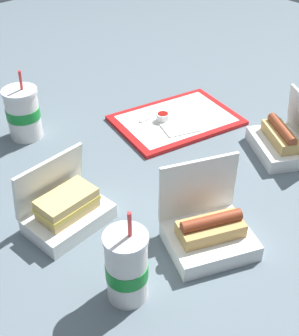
% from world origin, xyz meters
% --- Properties ---
extents(ground_plane, '(3.20, 3.20, 0.00)m').
position_xyz_m(ground_plane, '(0.00, 0.00, 0.00)').
color(ground_plane, slate).
extents(food_tray, '(0.41, 0.33, 0.01)m').
position_xyz_m(food_tray, '(0.27, 0.13, 0.01)').
color(food_tray, red).
rests_on(food_tray, ground_plane).
extents(ketchup_cup, '(0.04, 0.04, 0.02)m').
position_xyz_m(ketchup_cup, '(0.23, 0.15, 0.03)').
color(ketchup_cup, white).
rests_on(ketchup_cup, food_tray).
extents(napkin_stack, '(0.13, 0.13, 0.00)m').
position_xyz_m(napkin_stack, '(0.24, 0.09, 0.02)').
color(napkin_stack, white).
rests_on(napkin_stack, food_tray).
extents(plastic_fork, '(0.11, 0.01, 0.00)m').
position_xyz_m(plastic_fork, '(0.23, 0.18, 0.02)').
color(plastic_fork, white).
rests_on(plastic_fork, food_tray).
extents(clamshell_hotdog_right, '(0.23, 0.21, 0.19)m').
position_xyz_m(clamshell_hotdog_right, '(-0.05, -0.30, 0.04)').
color(clamshell_hotdog_right, white).
rests_on(clamshell_hotdog_right, ground_plane).
extents(clamshell_sandwich_left, '(0.20, 0.15, 0.16)m').
position_xyz_m(clamshell_sandwich_left, '(-0.24, -0.03, 0.04)').
color(clamshell_sandwich_left, white).
rests_on(clamshell_sandwich_left, ground_plane).
extents(clamshell_hotdog_back, '(0.21, 0.23, 0.17)m').
position_xyz_m(clamshell_hotdog_back, '(0.37, -0.19, 0.04)').
color(clamshell_hotdog_back, white).
rests_on(clamshell_hotdog_back, ground_plane).
extents(soda_cup_right, '(0.09, 0.09, 0.22)m').
position_xyz_m(soda_cup_right, '(-0.27, -0.28, 0.08)').
color(soda_cup_right, white).
rests_on(soda_cup_right, ground_plane).
extents(soda_cup_front, '(0.10, 0.10, 0.21)m').
position_xyz_m(soda_cup_front, '(-0.12, 0.37, 0.08)').
color(soda_cup_front, white).
rests_on(soda_cup_front, ground_plane).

